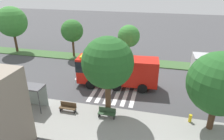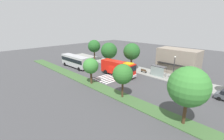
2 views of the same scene
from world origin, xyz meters
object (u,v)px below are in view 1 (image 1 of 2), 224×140
at_px(bus_stop_shelter, 29,90).
at_px(median_tree_west, 72,31).
at_px(sidewalk_tree_west, 220,84).
at_px(fire_hydrant, 190,118).
at_px(fire_truck, 114,70).
at_px(median_tree_center, 12,22).
at_px(bench_near_shelter, 68,107).
at_px(bench_west_of_shelter, 107,113).
at_px(sidewalk_tree_center, 108,63).
at_px(median_tree_far_west, 129,36).

xyz_separation_m(bus_stop_shelter, median_tree_west, (1.67, -14.57, 2.44)).
relative_size(sidewalk_tree_west, fire_hydrant, 9.63).
height_order(fire_truck, median_tree_center, median_tree_center).
distance_m(bench_near_shelter, bench_west_of_shelter, 3.84).
bearing_deg(median_tree_west, median_tree_center, 0.00).
relative_size(sidewalk_tree_center, median_tree_west, 1.24).
height_order(bench_near_shelter, median_tree_far_west, median_tree_far_west).
xyz_separation_m(fire_truck, fire_hydrant, (-8.07, 5.24, -1.57)).
bearing_deg(median_tree_center, fire_truck, 157.02).
bearing_deg(bench_west_of_shelter, sidewalk_tree_center, -86.50).
bearing_deg(bench_near_shelter, sidewalk_tree_center, -171.53).
distance_m(sidewalk_tree_west, fire_hydrant, 4.21).
height_order(bus_stop_shelter, bench_west_of_shelter, bus_stop_shelter).
height_order(bench_west_of_shelter, sidewalk_tree_center, sidewalk_tree_center).
bearing_deg(fire_hydrant, bench_near_shelter, 5.46).
height_order(median_tree_far_west, median_tree_west, median_tree_west).
bearing_deg(bus_stop_shelter, bench_west_of_shelter, -179.89).
bearing_deg(bench_near_shelter, sidewalk_tree_west, -177.44).
distance_m(bus_stop_shelter, bench_near_shelter, 4.20).
relative_size(bus_stop_shelter, median_tree_west, 0.59).
distance_m(sidewalk_tree_west, sidewalk_tree_center, 8.92).
bearing_deg(fire_hydrant, bench_west_of_shelter, 8.30).
height_order(bench_near_shelter, bench_west_of_shelter, same).
bearing_deg(median_tree_center, fire_hydrant, 153.90).
xyz_separation_m(sidewalk_tree_center, median_tree_west, (9.47, -13.99, -0.92)).
bearing_deg(fire_truck, median_tree_west, -47.79).
relative_size(median_tree_west, median_tree_center, 0.78).
xyz_separation_m(bench_west_of_shelter, fire_hydrant, (-7.31, -1.07, -0.10)).
bearing_deg(bus_stop_shelter, median_tree_west, -83.47).
distance_m(bench_near_shelter, sidewalk_tree_west, 13.25).
relative_size(bus_stop_shelter, sidewalk_tree_center, 0.47).
relative_size(bench_near_shelter, median_tree_west, 0.27).
height_order(fire_truck, sidewalk_tree_west, sidewalk_tree_west).
distance_m(bench_near_shelter, median_tree_west, 16.06).
height_order(sidewalk_tree_center, fire_hydrant, sidewalk_tree_center).
bearing_deg(fire_truck, sidewalk_tree_center, 92.79).
bearing_deg(median_tree_center, bench_west_of_shelter, 144.25).
relative_size(bus_stop_shelter, bench_west_of_shelter, 2.19).
xyz_separation_m(sidewalk_tree_west, median_tree_far_west, (9.35, -13.99, -0.38)).
height_order(sidewalk_tree_west, sidewalk_tree_center, sidewalk_tree_center).
xyz_separation_m(fire_truck, bus_stop_shelter, (7.07, 6.32, -0.17)).
xyz_separation_m(sidewalk_tree_center, median_tree_far_west, (0.47, -13.99, -1.25)).
distance_m(fire_truck, sidewalk_tree_west, 11.43).
bearing_deg(sidewalk_tree_center, median_tree_west, -55.91).
bearing_deg(fire_truck, median_tree_far_west, -96.23).
bearing_deg(fire_hydrant, fire_truck, -32.98).
bearing_deg(median_tree_west, fire_truck, 136.65).
height_order(fire_truck, bench_west_of_shelter, fire_truck).
distance_m(bus_stop_shelter, median_tree_west, 14.87).
xyz_separation_m(sidewalk_tree_center, fire_hydrant, (-7.35, -0.50, -4.75)).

